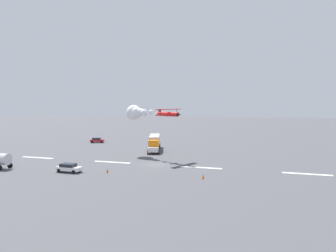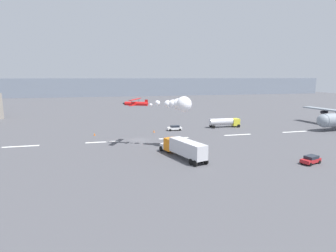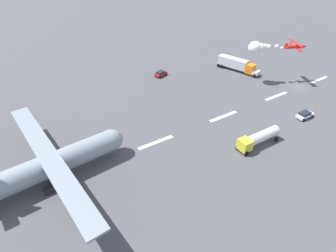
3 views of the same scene
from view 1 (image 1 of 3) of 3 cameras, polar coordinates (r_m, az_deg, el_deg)
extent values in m
plane|color=#4C4C51|center=(61.16, -2.49, -7.17)|extent=(440.00, 440.00, 0.00)
cube|color=white|center=(58.39, 24.33, -8.08)|extent=(8.00, 0.90, 0.01)
cube|color=white|center=(58.82, 6.09, -7.64)|extent=(8.00, 0.90, 0.01)
cube|color=white|center=(64.73, -10.26, -6.59)|extent=(8.00, 0.90, 0.01)
cube|color=white|center=(74.82, -22.98, -5.40)|extent=(8.00, 0.90, 0.01)
cylinder|color=red|center=(64.50, 0.00, 2.21)|extent=(5.27, 3.19, 0.92)
cube|color=red|center=(64.37, 0.13, 2.07)|extent=(3.73, 6.73, 0.12)
cube|color=red|center=(64.33, 0.13, 3.10)|extent=(3.73, 6.73, 0.12)
cylinder|color=black|center=(66.21, 1.60, 2.63)|extent=(0.08, 0.08, 1.16)
cylinder|color=black|center=(62.53, -1.42, 2.54)|extent=(0.08, 0.08, 1.16)
cube|color=red|center=(66.16, -1.55, 2.65)|extent=(0.67, 0.40, 1.10)
cube|color=red|center=(66.17, -1.55, 2.30)|extent=(1.41, 2.06, 0.08)
cone|color=black|center=(62.46, 2.06, 2.14)|extent=(0.97, 1.01, 0.78)
sphere|color=white|center=(66.98, -2.17, 2.12)|extent=(0.70, 0.70, 0.70)
sphere|color=white|center=(68.06, -3.14, 2.54)|extent=(1.16, 1.16, 1.16)
sphere|color=white|center=(69.84, -4.43, 2.45)|extent=(1.60, 1.60, 1.60)
sphere|color=white|center=(70.73, -5.05, 2.54)|extent=(1.80, 1.80, 1.80)
sphere|color=white|center=(71.50, -5.79, 2.51)|extent=(2.45, 2.45, 2.45)
sphere|color=white|center=(72.70, -6.34, 2.51)|extent=(3.49, 3.49, 3.49)
cube|color=silver|center=(73.28, -2.74, -4.40)|extent=(2.86, 2.26, 1.10)
cube|color=orange|center=(75.15, -2.68, -3.60)|extent=(3.10, 3.03, 2.60)
cube|color=silver|center=(81.02, -2.51, -2.71)|extent=(5.20, 9.88, 2.80)
cylinder|color=black|center=(73.13, -1.77, -4.85)|extent=(0.66, 1.15, 1.10)
cylinder|color=black|center=(84.17, -1.57, -3.65)|extent=(0.66, 1.15, 1.10)
cylinder|color=black|center=(85.36, -1.56, -3.54)|extent=(0.66, 1.15, 1.10)
cylinder|color=black|center=(73.23, -3.73, -4.84)|extent=(0.66, 1.15, 1.10)
cylinder|color=black|center=(84.26, -3.28, -3.65)|extent=(0.66, 1.15, 1.10)
cylinder|color=black|center=(85.45, -3.24, -3.54)|extent=(0.66, 1.15, 1.10)
cylinder|color=black|center=(65.15, -27.18, -6.48)|extent=(1.00, 0.34, 1.00)
cube|color=#B21E23|center=(97.25, -12.97, -2.64)|extent=(4.41, 2.98, 0.65)
cube|color=#1E232D|center=(97.22, -13.09, -2.29)|extent=(2.83, 2.33, 0.55)
cylinder|color=black|center=(97.89, -12.04, -2.77)|extent=(0.68, 0.41, 0.64)
cylinder|color=black|center=(98.45, -13.67, -2.76)|extent=(0.68, 0.41, 0.64)
cylinder|color=black|center=(96.14, -12.24, -2.90)|extent=(0.68, 0.41, 0.64)
cylinder|color=black|center=(96.71, -13.89, -2.89)|extent=(0.68, 0.41, 0.64)
cube|color=white|center=(57.25, -17.80, -7.49)|extent=(4.35, 1.89, 0.65)
cube|color=#1E232D|center=(57.25, -17.97, -6.89)|extent=(2.62, 1.71, 0.55)
cylinder|color=black|center=(57.18, -16.02, -7.80)|extent=(0.64, 0.23, 0.64)
cylinder|color=black|center=(58.90, -18.48, -7.51)|extent=(0.64, 0.23, 0.64)
cylinder|color=black|center=(55.74, -17.06, -8.14)|extent=(0.64, 0.23, 0.64)
cylinder|color=black|center=(57.49, -19.55, -7.82)|extent=(0.64, 0.23, 0.64)
cone|color=orange|center=(50.36, 6.50, -9.23)|extent=(0.44, 0.44, 0.75)
cone|color=orange|center=(55.26, -11.15, -8.08)|extent=(0.44, 0.44, 0.75)
camera|label=2|loc=(126.33, 12.09, 5.85)|focal=29.80mm
camera|label=3|loc=(92.80, -63.37, 16.45)|focal=30.00mm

